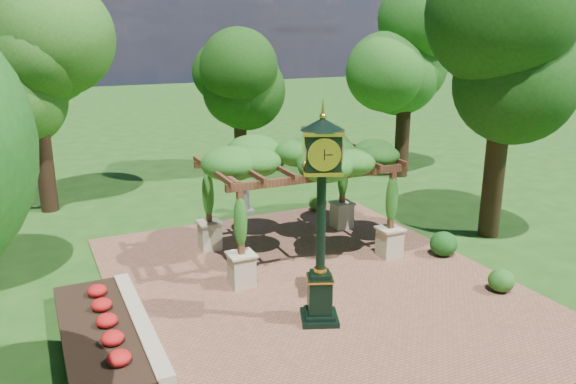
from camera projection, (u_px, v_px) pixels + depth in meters
name	position (u px, v px, depth m)	size (l,w,h in m)	color
ground	(331.00, 301.00, 14.03)	(120.00, 120.00, 0.00)	#1E4714
brick_plaza	(312.00, 285.00, 14.90)	(10.00, 12.00, 0.04)	brown
border_wall	(140.00, 325.00, 12.52)	(0.35, 5.00, 0.40)	#C6B793
flower_bed	(99.00, 335.00, 12.15)	(1.50, 5.00, 0.36)	red
pedestal_clock	(321.00, 203.00, 12.26)	(1.24, 1.24, 4.83)	black
pergola	(299.00, 164.00, 16.27)	(5.45, 3.45, 3.41)	#C4BB92
sundial	(245.00, 200.00, 20.80)	(0.67, 0.67, 1.06)	gray
shrub_front	(501.00, 280.00, 14.42)	(0.67, 0.67, 0.60)	#245C1A
shrub_mid	(444.00, 244.00, 16.71)	(0.81, 0.81, 0.73)	#154A14
shrub_back	(318.00, 203.00, 20.88)	(0.68, 0.68, 0.61)	#33691E
tree_west_far	(33.00, 68.00, 19.64)	(3.88, 3.88, 7.67)	black
tree_north	(239.00, 85.00, 25.42)	(3.35, 3.35, 6.01)	#362515
tree_east_far	(407.00, 48.00, 24.50)	(4.08, 4.08, 8.42)	black
tree_east_near	(506.00, 58.00, 17.00)	(3.94, 3.94, 8.34)	#382716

